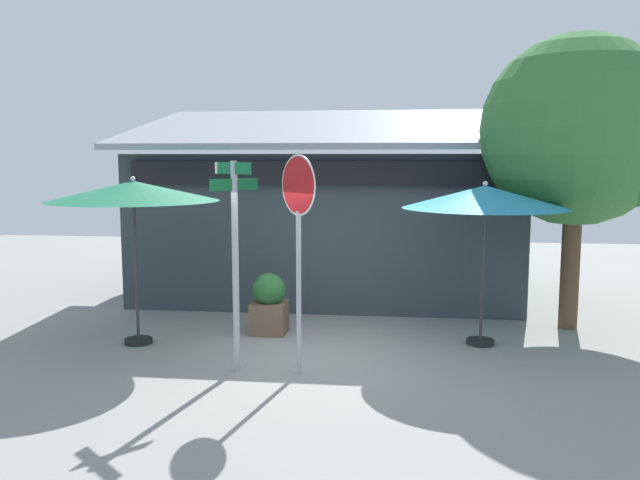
{
  "coord_description": "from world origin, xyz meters",
  "views": [
    {
      "loc": [
        1.18,
        -9.55,
        2.96
      ],
      "look_at": [
        -0.08,
        1.2,
        1.6
      ],
      "focal_mm": 36.59,
      "sensor_mm": 36.0,
      "label": 1
    }
  ],
  "objects_px": {
    "street_sign_post": "(235,246)",
    "stop_sign": "(298,221)",
    "patio_umbrella_forest_green_left": "(133,192)",
    "sidewalk_planter": "(269,304)",
    "shade_tree": "(587,134)",
    "patio_umbrella_teal_center": "(485,198)"
  },
  "relations": [
    {
      "from": "shade_tree",
      "to": "stop_sign",
      "type": "bearing_deg",
      "value": -146.85
    },
    {
      "from": "street_sign_post",
      "to": "shade_tree",
      "type": "xyz_separation_m",
      "value": [
        5.36,
        2.9,
        1.59
      ]
    },
    {
      "from": "street_sign_post",
      "to": "stop_sign",
      "type": "xyz_separation_m",
      "value": [
        0.89,
        -0.03,
        0.35
      ]
    },
    {
      "from": "street_sign_post",
      "to": "shade_tree",
      "type": "height_order",
      "value": "shade_tree"
    },
    {
      "from": "patio_umbrella_teal_center",
      "to": "sidewalk_planter",
      "type": "height_order",
      "value": "patio_umbrella_teal_center"
    },
    {
      "from": "stop_sign",
      "to": "sidewalk_planter",
      "type": "relative_size",
      "value": 2.92
    },
    {
      "from": "street_sign_post",
      "to": "patio_umbrella_teal_center",
      "type": "relative_size",
      "value": 1.12
    },
    {
      "from": "stop_sign",
      "to": "shade_tree",
      "type": "height_order",
      "value": "shade_tree"
    },
    {
      "from": "stop_sign",
      "to": "street_sign_post",
      "type": "bearing_deg",
      "value": 178.35
    },
    {
      "from": "street_sign_post",
      "to": "sidewalk_planter",
      "type": "height_order",
      "value": "street_sign_post"
    },
    {
      "from": "patio_umbrella_forest_green_left",
      "to": "shade_tree",
      "type": "distance_m",
      "value": 7.53
    },
    {
      "from": "patio_umbrella_teal_center",
      "to": "sidewalk_planter",
      "type": "distance_m",
      "value": 3.96
    },
    {
      "from": "stop_sign",
      "to": "shade_tree",
      "type": "relative_size",
      "value": 0.6
    },
    {
      "from": "street_sign_post",
      "to": "patio_umbrella_forest_green_left",
      "type": "xyz_separation_m",
      "value": [
        -1.9,
        1.14,
        0.66
      ]
    },
    {
      "from": "patio_umbrella_forest_green_left",
      "to": "sidewalk_planter",
      "type": "xyz_separation_m",
      "value": [
        1.97,
        0.87,
        -1.93
      ]
    },
    {
      "from": "patio_umbrella_teal_center",
      "to": "shade_tree",
      "type": "distance_m",
      "value": 2.37
    },
    {
      "from": "patio_umbrella_forest_green_left",
      "to": "street_sign_post",
      "type": "bearing_deg",
      "value": -30.9
    },
    {
      "from": "shade_tree",
      "to": "sidewalk_planter",
      "type": "height_order",
      "value": "shade_tree"
    },
    {
      "from": "shade_tree",
      "to": "street_sign_post",
      "type": "bearing_deg",
      "value": -151.61
    },
    {
      "from": "street_sign_post",
      "to": "shade_tree",
      "type": "relative_size",
      "value": 0.58
    },
    {
      "from": "patio_umbrella_teal_center",
      "to": "shade_tree",
      "type": "xyz_separation_m",
      "value": [
        1.8,
        1.17,
        1.02
      ]
    },
    {
      "from": "street_sign_post",
      "to": "shade_tree",
      "type": "bearing_deg",
      "value": 28.39
    }
  ]
}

